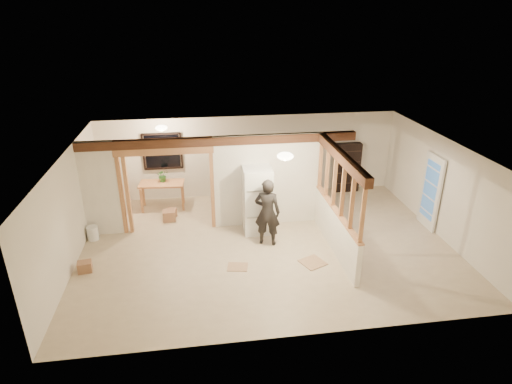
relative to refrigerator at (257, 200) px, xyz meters
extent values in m
cube|color=#C5B193|center=(0.12, -0.79, -0.88)|extent=(9.00, 6.50, 0.01)
cube|color=white|center=(0.12, -0.79, 1.62)|extent=(9.00, 6.50, 0.01)
cube|color=silver|center=(0.12, 2.46, 0.37)|extent=(9.00, 0.01, 2.50)
cube|color=silver|center=(0.12, -4.04, 0.37)|extent=(9.00, 0.01, 2.50)
cube|color=silver|center=(-4.38, -0.79, 0.37)|extent=(0.01, 6.50, 2.50)
cube|color=silver|center=(4.62, -0.79, 0.37)|extent=(0.01, 6.50, 2.50)
cube|color=silver|center=(-3.93, 0.41, 0.37)|extent=(0.90, 0.12, 2.50)
cube|color=silver|center=(0.32, 0.41, 0.37)|extent=(2.80, 0.12, 2.50)
cube|color=#B77B4D|center=(-2.28, 0.41, 0.22)|extent=(2.46, 0.14, 2.20)
cube|color=#4E2B1A|center=(-0.88, 0.41, 1.50)|extent=(7.00, 0.18, 0.22)
cube|color=#4E2B1A|center=(1.72, -1.19, 1.50)|extent=(0.18, 3.30, 0.22)
cube|color=silver|center=(1.72, -1.19, -0.38)|extent=(0.12, 3.20, 1.00)
cube|color=#B77B4D|center=(1.72, -1.19, 0.78)|extent=(0.14, 3.20, 1.32)
cube|color=black|center=(-2.48, 2.38, 0.67)|extent=(1.12, 0.10, 1.10)
cube|color=white|center=(4.54, -0.39, 0.12)|extent=(0.12, 0.86, 2.00)
ellipsoid|color=#FFEABF|center=(0.42, -1.29, 1.60)|extent=(0.36, 0.36, 0.16)
ellipsoid|color=#FFEABF|center=(-2.38, 1.51, 1.60)|extent=(0.32, 0.32, 0.14)
ellipsoid|color=#FFD88C|center=(-1.88, 0.81, 1.30)|extent=(0.07, 0.07, 0.07)
cube|color=white|center=(0.00, 0.00, 0.00)|extent=(0.72, 0.70, 1.75)
imported|color=#2A2626|center=(0.15, -0.70, -0.01)|extent=(0.73, 0.59, 1.72)
cube|color=#B77B4D|center=(-2.53, 1.78, -0.48)|extent=(1.31, 0.73, 0.80)
imported|color=#2B5C28|center=(-2.49, 1.87, 0.10)|extent=(0.38, 0.34, 0.37)
cylinder|color=maroon|center=(-3.97, 1.66, -0.53)|extent=(0.69, 0.69, 0.68)
cube|color=black|center=(3.21, 2.26, -0.09)|extent=(0.79, 0.26, 1.58)
cylinder|color=silver|center=(-4.21, 0.12, -0.70)|extent=(0.36, 0.36, 0.36)
cube|color=#936547|center=(-2.33, 0.92, -0.73)|extent=(0.35, 0.31, 0.29)
cube|color=#936547|center=(-2.29, 1.12, -0.75)|extent=(0.35, 0.35, 0.25)
cube|color=#936547|center=(-4.09, -1.36, -0.75)|extent=(0.34, 0.29, 0.24)
cube|color=tan|center=(1.05, -1.74, -0.87)|extent=(0.67, 0.67, 0.02)
cube|color=tan|center=(-0.70, -1.68, -0.87)|extent=(0.52, 0.45, 0.01)
camera|label=1|loc=(-1.46, -9.91, 4.56)|focal=30.00mm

